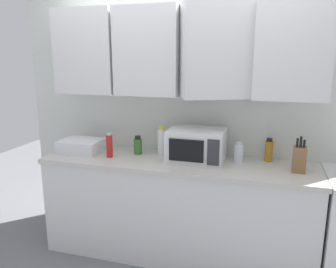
{
  "coord_description": "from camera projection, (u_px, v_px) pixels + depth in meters",
  "views": [
    {
      "loc": [
        0.7,
        -2.99,
        1.79
      ],
      "look_at": [
        -0.1,
        -0.25,
        1.12
      ],
      "focal_mm": 35.74,
      "sensor_mm": 36.0,
      "label": 1
    }
  ],
  "objects": [
    {
      "name": "bottle_red_sauce",
      "position": [
        109.0,
        146.0,
        2.99
      ],
      "size": [
        0.06,
        0.06,
        0.22
      ],
      "color": "red",
      "rests_on": "counter_run"
    },
    {
      "name": "wall_back_with_cabinets",
      "position": [
        184.0,
        81.0,
        2.97
      ],
      "size": [
        3.25,
        0.53,
        2.6
      ],
      "color": "silver",
      "rests_on": "ground_plane"
    },
    {
      "name": "bottle_amber_vinegar",
      "position": [
        269.0,
        151.0,
        2.88
      ],
      "size": [
        0.07,
        0.07,
        0.2
      ],
      "color": "#AD701E",
      "rests_on": "counter_run"
    },
    {
      "name": "counter_run",
      "position": [
        177.0,
        208.0,
        3.02
      ],
      "size": [
        2.38,
        0.63,
        0.9
      ],
      "color": "silver",
      "rests_on": "ground_plane"
    },
    {
      "name": "microwave",
      "position": [
        196.0,
        145.0,
        2.87
      ],
      "size": [
        0.48,
        0.37,
        0.28
      ],
      "color": "silver",
      "rests_on": "counter_run"
    },
    {
      "name": "knife_block",
      "position": [
        299.0,
        159.0,
        2.62
      ],
      "size": [
        0.11,
        0.13,
        0.29
      ],
      "color": "brown",
      "rests_on": "counter_run"
    },
    {
      "name": "dish_rack",
      "position": [
        81.0,
        146.0,
        3.15
      ],
      "size": [
        0.38,
        0.3,
        0.12
      ],
      "primitive_type": "cube",
      "color": "silver",
      "rests_on": "counter_run"
    },
    {
      "name": "bottle_clear_tall",
      "position": [
        239.0,
        153.0,
        2.84
      ],
      "size": [
        0.08,
        0.08,
        0.18
      ],
      "color": "silver",
      "rests_on": "counter_run"
    },
    {
      "name": "bottle_green_oil",
      "position": [
        138.0,
        146.0,
        3.09
      ],
      "size": [
        0.08,
        0.08,
        0.17
      ],
      "color": "#386B2D",
      "rests_on": "counter_run"
    },
    {
      "name": "bottle_white_jar",
      "position": [
        162.0,
        142.0,
        3.05
      ],
      "size": [
        0.08,
        0.08,
        0.27
      ],
      "color": "white",
      "rests_on": "counter_run"
    }
  ]
}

